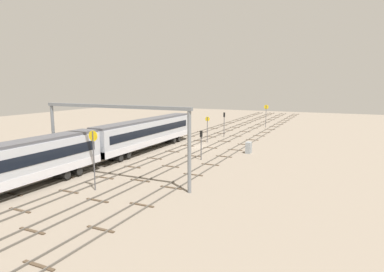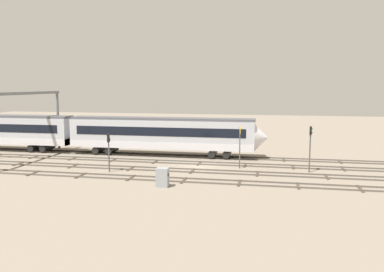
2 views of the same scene
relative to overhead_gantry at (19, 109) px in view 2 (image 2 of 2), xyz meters
The scene contains 10 objects.
ground_plane 22.65m from the overhead_gantry, ahead, with size 159.54×159.54×0.00m, color gray.
track_near_foreground 23.55m from the overhead_gantry, 16.75° to the right, with size 143.54×2.40×0.16m.
track_second_near 22.74m from the overhead_gantry, ahead, with size 143.54×2.40×0.16m.
track_middle 22.71m from the overhead_gantry, ahead, with size 143.54×2.40×0.16m.
track_with_train 23.45m from the overhead_gantry, 15.79° to the left, with size 143.54×2.40×0.16m.
overhead_gantry is the anchor object (origin of this frame).
speed_sign_near_foreground 26.79m from the overhead_gantry, ahead, with size 0.14×0.84×4.65m.
signal_light_trackside_approach 34.08m from the overhead_gantry, ahead, with size 0.31×0.32×4.85m.
signal_light_trackside_departure 14.40m from the overhead_gantry, 18.09° to the right, with size 0.31×0.32×4.08m.
relay_cabinet 22.97m from the overhead_gantry, 24.08° to the right, with size 1.12×0.75×1.72m.
Camera 2 is at (7.94, -42.43, 9.11)m, focal length 36.93 mm.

